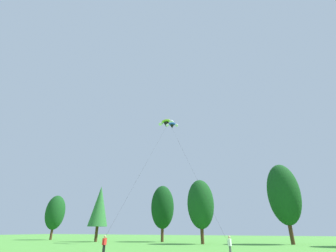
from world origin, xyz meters
name	(u,v)px	position (x,y,z in m)	size (l,w,h in m)	color
treeline_tree_a	(55,212)	(-41.06, 49.14, 6.26)	(4.59, 4.59, 10.34)	#472D19
treeline_tree_b	(99,206)	(-24.34, 45.27, 6.88)	(4.02, 4.02, 10.98)	#472D19
treeline_tree_c	(163,207)	(-11.87, 50.32, 6.66)	(4.77, 4.77, 11.01)	#472D19
treeline_tree_d	(201,204)	(-2.10, 45.35, 6.44)	(4.67, 4.67, 10.64)	#472D19
treeline_tree_e	(284,194)	(11.74, 50.10, 8.00)	(5.37, 5.37, 13.21)	#472D19
kite_flyer_near	(104,243)	(-5.74, 23.66, 0.99)	(0.25, 0.57, 1.69)	black
kite_flyer_mid	(230,244)	(5.82, 26.66, 0.99)	(0.28, 0.58, 1.69)	#4C4C51
parafoil_kite_high_lime_white	(166,123)	(-8.82, 45.20, 23.46)	(4.87, 22.26, 23.10)	#93D633
parafoil_kite_mid_blue_white	(172,125)	(-6.68, 43.42, 21.77)	(13.62, 17.59, 21.27)	blue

